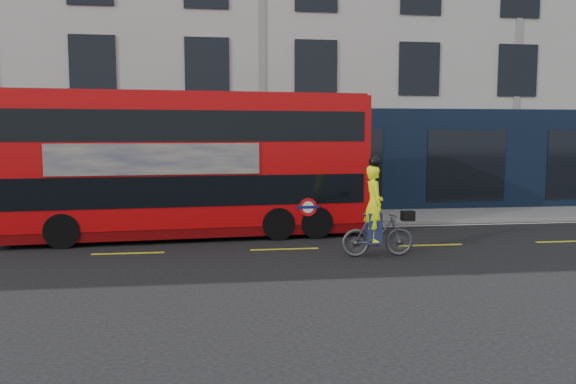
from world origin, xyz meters
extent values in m
plane|color=black|center=(0.00, 0.00, 0.00)|extent=(120.00, 120.00, 0.00)
cube|color=slate|center=(0.00, 6.50, 0.06)|extent=(60.00, 3.00, 0.12)
cube|color=gray|center=(0.00, 5.00, 0.07)|extent=(60.00, 0.12, 0.13)
cube|color=#B1ADA7|center=(0.00, 13.00, 7.50)|extent=(50.00, 10.00, 15.00)
cube|color=black|center=(0.00, 7.98, 2.00)|extent=(50.00, 0.08, 4.00)
cube|color=silver|center=(0.00, 4.70, 0.00)|extent=(58.00, 0.10, 0.01)
cube|color=#B70709|center=(-2.53, 3.73, 2.27)|extent=(10.46, 3.11, 3.70)
cube|color=#5B0304|center=(-2.53, 3.73, 0.28)|extent=(10.45, 3.06, 0.28)
cube|color=black|center=(-2.53, 3.73, 1.45)|extent=(10.05, 3.11, 0.84)
cube|color=black|center=(-2.53, 3.73, 3.23)|extent=(10.05, 3.11, 0.84)
cube|color=#980A0C|center=(-2.53, 3.73, 4.14)|extent=(10.24, 3.00, 0.07)
cube|color=black|center=(2.64, 4.11, 1.45)|extent=(0.20, 2.11, 0.84)
cube|color=black|center=(2.64, 4.11, 3.23)|extent=(0.20, 2.11, 0.84)
cube|color=tan|center=(-3.37, 2.46, 2.34)|extent=(5.61, 0.46, 0.84)
cylinder|color=red|center=(0.84, 2.77, 0.94)|extent=(0.52, 0.06, 0.52)
cylinder|color=white|center=(0.84, 2.77, 0.94)|extent=(0.34, 0.05, 0.34)
cube|color=#0C1459|center=(0.84, 2.76, 0.94)|extent=(0.66, 0.07, 0.08)
cylinder|color=black|center=(1.03, 3.99, 0.47)|extent=(1.11, 2.46, 0.94)
cylinder|color=black|center=(-0.10, 3.91, 0.47)|extent=(1.11, 2.46, 0.94)
cylinder|color=black|center=(-5.89, 3.47, 0.47)|extent=(1.11, 2.46, 0.94)
imported|color=#444649|center=(2.16, 0.33, 0.54)|extent=(1.80, 0.51, 1.08)
imported|color=#DBED0D|center=(2.05, 0.33, 1.32)|extent=(0.45, 0.68, 1.86)
cube|color=black|center=(2.92, 0.33, 1.00)|extent=(0.31, 0.24, 0.24)
cube|color=#1C234D|center=(2.05, 0.33, 0.71)|extent=(0.33, 0.42, 0.77)
sphere|color=black|center=(2.05, 0.33, 2.34)|extent=(0.28, 0.28, 0.28)
camera|label=1|loc=(-1.84, -12.88, 2.98)|focal=35.00mm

